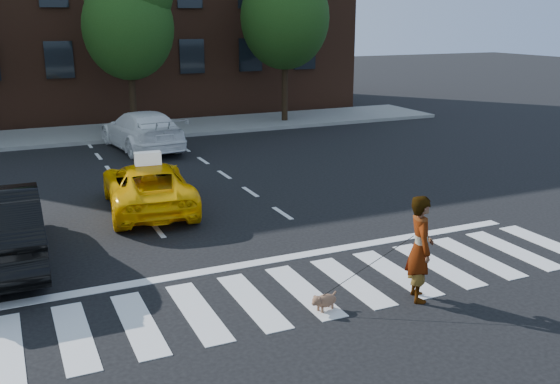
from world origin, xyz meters
The scene contains 11 objects.
ground centered at (0.00, 0.00, 0.00)m, with size 120.00×120.00×0.00m, color black.
crosswalk centered at (0.00, 0.00, 0.01)m, with size 13.00×2.40×0.01m, color silver.
stop_line centered at (0.00, 1.60, 0.01)m, with size 12.00×0.30×0.01m, color silver.
sidewalk_far centered at (0.00, 17.50, 0.07)m, with size 30.00×4.00×0.15m, color slate.
tree_mid centered at (0.53, 17.00, 4.85)m, with size 3.69×3.69×7.10m.
tree_right centered at (7.53, 17.00, 5.26)m, with size 4.00×4.00×7.70m.
taxi centered at (-1.40, 6.18, 0.61)m, with size 2.03×4.41×1.23m, color #FFBB05.
white_suv centered at (0.13, 13.80, 0.73)m, with size 2.03×5.00×1.45m, color white.
woman centered at (1.70, -1.10, 0.95)m, with size 0.69×0.45×1.89m, color #999999.
dog centered at (-0.04, -0.84, 0.19)m, with size 0.56×0.31×0.32m.
taxi_sign centered at (-1.40, 5.98, 1.39)m, with size 0.65×0.28×0.32m, color white.
Camera 1 is at (-4.70, -9.30, 4.81)m, focal length 40.00 mm.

